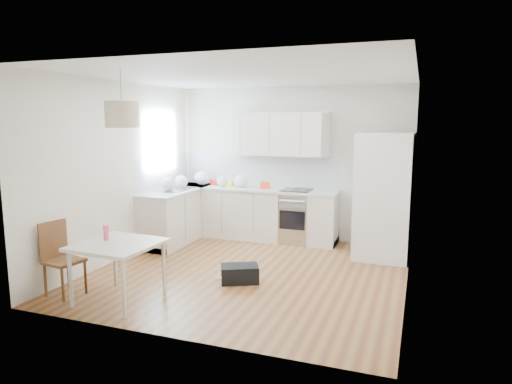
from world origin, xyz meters
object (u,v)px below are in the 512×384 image
(dining_chair, at_px, (64,259))
(gym_bag, at_px, (240,274))
(dining_table, at_px, (118,249))
(refrigerator, at_px, (386,196))

(dining_chair, xyz_separation_m, gym_bag, (1.82, 1.15, -0.34))
(dining_table, relative_size, gym_bag, 1.92)
(refrigerator, xyz_separation_m, dining_table, (-2.78, -2.92, -0.34))
(refrigerator, bearing_deg, gym_bag, -130.57)
(refrigerator, bearing_deg, dining_table, -131.86)
(dining_chair, bearing_deg, dining_table, 16.92)
(dining_chair, bearing_deg, gym_bag, 42.90)
(gym_bag, bearing_deg, refrigerator, 21.59)
(refrigerator, xyz_separation_m, dining_chair, (-3.51, -3.00, -0.51))
(refrigerator, relative_size, gym_bag, 3.97)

